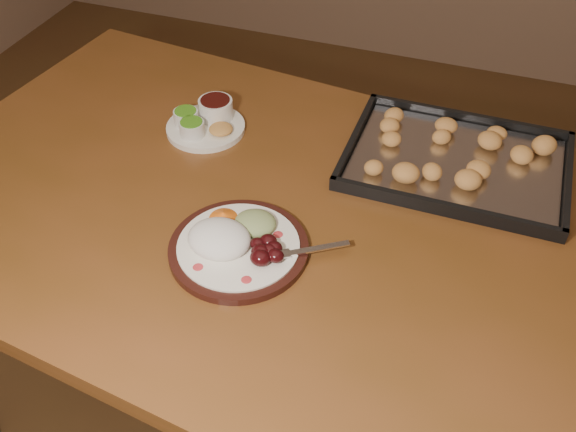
% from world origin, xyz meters
% --- Properties ---
extents(ground, '(4.00, 4.00, 0.00)m').
position_xyz_m(ground, '(0.00, 0.00, 0.00)').
color(ground, '#533A1C').
rests_on(ground, ground).
extents(dining_table, '(1.60, 1.07, 0.75)m').
position_xyz_m(dining_table, '(-0.01, -0.03, 0.65)').
color(dining_table, brown).
rests_on(dining_table, ground).
extents(dinner_plate, '(0.30, 0.24, 0.06)m').
position_xyz_m(dinner_plate, '(-0.05, -0.15, 0.77)').
color(dinner_plate, black).
rests_on(dinner_plate, dining_table).
extents(condiment_saucer, '(0.17, 0.17, 0.06)m').
position_xyz_m(condiment_saucer, '(-0.26, 0.17, 0.77)').
color(condiment_saucer, white).
rests_on(condiment_saucer, dining_table).
extents(baking_tray, '(0.44, 0.32, 0.05)m').
position_xyz_m(baking_tray, '(0.27, 0.22, 0.77)').
color(baking_tray, black).
rests_on(baking_tray, dining_table).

